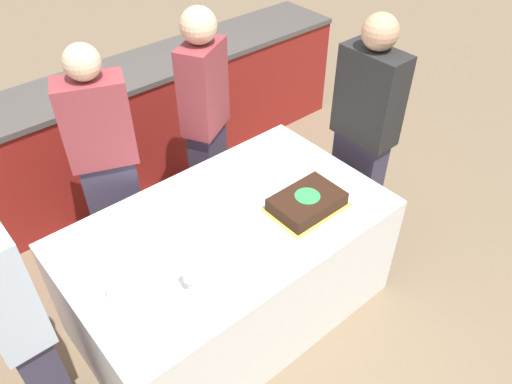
{
  "coord_description": "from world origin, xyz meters",
  "views": [
    {
      "loc": [
        -1.13,
        -1.57,
        2.6
      ],
      "look_at": [
        0.2,
        0.0,
        0.85
      ],
      "focal_mm": 35.0,
      "sensor_mm": 36.0,
      "label": 1
    }
  ],
  "objects_px": {
    "plate_stack": "(126,287)",
    "wine_glass": "(188,274)",
    "person_cutting_cake": "(206,123)",
    "person_seated_left": "(17,324)",
    "cake": "(307,202)",
    "person_standing_back": "(108,169)",
    "person_seated_right": "(363,135)"
  },
  "relations": [
    {
      "from": "cake",
      "to": "person_standing_back",
      "type": "relative_size",
      "value": 0.27
    },
    {
      "from": "wine_glass",
      "to": "person_seated_right",
      "type": "xyz_separation_m",
      "value": [
        1.51,
        0.25,
        -0.03
      ]
    },
    {
      "from": "person_cutting_cake",
      "to": "person_standing_back",
      "type": "xyz_separation_m",
      "value": [
        -0.71,
        -0.0,
        -0.03
      ]
    },
    {
      "from": "person_seated_left",
      "to": "plate_stack",
      "type": "bearing_deg",
      "value": -99.03
    },
    {
      "from": "person_cutting_cake",
      "to": "person_seated_right",
      "type": "bearing_deg",
      "value": 104.08
    },
    {
      "from": "cake",
      "to": "wine_glass",
      "type": "relative_size",
      "value": 2.29
    },
    {
      "from": "person_cutting_cake",
      "to": "person_seated_left",
      "type": "distance_m",
      "value": 1.68
    },
    {
      "from": "person_cutting_cake",
      "to": "person_seated_left",
      "type": "bearing_deg",
      "value": -2.39
    },
    {
      "from": "cake",
      "to": "plate_stack",
      "type": "relative_size",
      "value": 2.22
    },
    {
      "from": "cake",
      "to": "person_cutting_cake",
      "type": "height_order",
      "value": "person_cutting_cake"
    },
    {
      "from": "person_seated_right",
      "to": "plate_stack",
      "type": "bearing_deg",
      "value": -87.61
    },
    {
      "from": "plate_stack",
      "to": "wine_glass",
      "type": "height_order",
      "value": "wine_glass"
    },
    {
      "from": "wine_glass",
      "to": "person_seated_left",
      "type": "relative_size",
      "value": 0.12
    },
    {
      "from": "plate_stack",
      "to": "wine_glass",
      "type": "distance_m",
      "value": 0.3
    },
    {
      "from": "wine_glass",
      "to": "person_seated_right",
      "type": "bearing_deg",
      "value": 9.48
    },
    {
      "from": "person_cutting_cake",
      "to": "person_seated_left",
      "type": "xyz_separation_m",
      "value": [
        -1.5,
        -0.74,
        -0.0
      ]
    },
    {
      "from": "plate_stack",
      "to": "person_standing_back",
      "type": "bearing_deg",
      "value": 67.39
    },
    {
      "from": "person_seated_left",
      "to": "person_seated_right",
      "type": "xyz_separation_m",
      "value": [
        2.19,
        0.0,
        -0.01
      ]
    },
    {
      "from": "cake",
      "to": "person_seated_right",
      "type": "bearing_deg",
      "value": 15.58
    },
    {
      "from": "wine_glass",
      "to": "person_seated_left",
      "type": "xyz_separation_m",
      "value": [
        -0.68,
        0.25,
        -0.02
      ]
    },
    {
      "from": "person_seated_left",
      "to": "person_seated_right",
      "type": "height_order",
      "value": "person_seated_right"
    },
    {
      "from": "wine_glass",
      "to": "person_standing_back",
      "type": "height_order",
      "value": "person_standing_back"
    },
    {
      "from": "cake",
      "to": "wine_glass",
      "type": "height_order",
      "value": "wine_glass"
    },
    {
      "from": "plate_stack",
      "to": "person_seated_left",
      "type": "bearing_deg",
      "value": 170.97
    },
    {
      "from": "person_seated_right",
      "to": "person_standing_back",
      "type": "height_order",
      "value": "person_seated_right"
    },
    {
      "from": "wine_glass",
      "to": "person_cutting_cake",
      "type": "relative_size",
      "value": 0.12
    },
    {
      "from": "person_cutting_cake",
      "to": "person_seated_left",
      "type": "height_order",
      "value": "person_cutting_cake"
    },
    {
      "from": "cake",
      "to": "person_seated_right",
      "type": "xyz_separation_m",
      "value": [
        0.69,
        0.19,
        0.05
      ]
    },
    {
      "from": "person_seated_left",
      "to": "wine_glass",
      "type": "bearing_deg",
      "value": -110.27
    },
    {
      "from": "wine_glass",
      "to": "person_standing_back",
      "type": "relative_size",
      "value": 0.12
    },
    {
      "from": "wine_glass",
      "to": "person_cutting_cake",
      "type": "bearing_deg",
      "value": 50.49
    },
    {
      "from": "plate_stack",
      "to": "wine_glass",
      "type": "bearing_deg",
      "value": -38.43
    }
  ]
}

